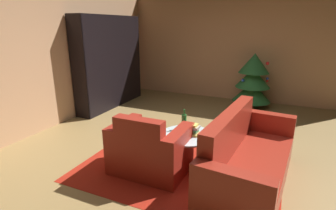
# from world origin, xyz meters

# --- Properties ---
(ground_plane) EXTENTS (7.98, 7.98, 0.00)m
(ground_plane) POSITION_xyz_m (0.00, 0.00, 0.00)
(ground_plane) COLOR olive
(wall_back) EXTENTS (5.51, 0.06, 2.55)m
(wall_back) POSITION_xyz_m (0.00, 3.35, 1.28)
(wall_back) COLOR tan
(wall_back) RESTS_ON ground
(wall_left) EXTENTS (0.06, 6.77, 2.55)m
(wall_left) POSITION_xyz_m (-2.72, 0.00, 1.28)
(wall_left) COLOR tan
(wall_left) RESTS_ON ground
(area_rug) EXTENTS (2.51, 1.86, 0.01)m
(area_rug) POSITION_xyz_m (-0.01, -0.33, 0.00)
(area_rug) COLOR #A12012
(area_rug) RESTS_ON ground
(bookshelf_unit) EXTENTS (0.37, 2.01, 2.01)m
(bookshelf_unit) POSITION_xyz_m (-2.46, 1.75, 1.00)
(bookshelf_unit) COLOR black
(bookshelf_unit) RESTS_ON ground
(armchair_red) EXTENTS (0.93, 0.68, 0.79)m
(armchair_red) POSITION_xyz_m (-0.33, -0.56, 0.29)
(armchair_red) COLOR maroon
(armchair_red) RESTS_ON ground
(couch_red) EXTENTS (0.88, 1.90, 0.88)m
(couch_red) POSITION_xyz_m (0.84, -0.40, 0.30)
(couch_red) COLOR maroon
(couch_red) RESTS_ON ground
(coffee_table) EXTENTS (0.70, 0.70, 0.44)m
(coffee_table) POSITION_xyz_m (0.04, -0.22, 0.40)
(coffee_table) COLOR black
(coffee_table) RESTS_ON ground
(book_stack_on_table) EXTENTS (0.23, 0.18, 0.15)m
(book_stack_on_table) POSITION_xyz_m (0.09, -0.19, 0.50)
(book_stack_on_table) COLOR #DAC056
(book_stack_on_table) RESTS_ON coffee_table
(bottle_on_table) EXTENTS (0.07, 0.07, 0.28)m
(bottle_on_table) POSITION_xyz_m (-0.06, -0.06, 0.55)
(bottle_on_table) COLOR #205926
(bottle_on_table) RESTS_ON coffee_table
(decorated_tree) EXTENTS (0.84, 0.84, 1.22)m
(decorated_tree) POSITION_xyz_m (0.49, 2.81, 0.63)
(decorated_tree) COLOR brown
(decorated_tree) RESTS_ON ground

